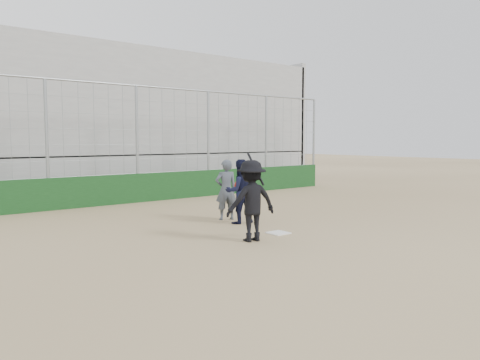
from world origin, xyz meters
TOP-DOWN VIEW (x-y plane):
  - ground at (0.00, 0.00)m, footprint 90.00×90.00m
  - home_plate at (0.00, 0.00)m, footprint 0.44×0.44m
  - backstop at (0.00, 7.00)m, footprint 18.10×0.25m
  - bleachers at (0.00, 11.95)m, footprint 20.25×6.70m
  - batter_at_plate at (-1.00, -0.20)m, footprint 1.24×0.88m
  - catcher_crouched at (0.12, 1.56)m, footprint 0.90×0.75m
  - umpire at (0.19, 2.24)m, footprint 0.69×0.57m

SIDE VIEW (x-z plane):
  - ground at x=0.00m, z-range 0.00..0.00m
  - home_plate at x=0.00m, z-range 0.00..0.02m
  - catcher_crouched at x=0.12m, z-range 0.00..1.13m
  - umpire at x=0.19m, z-range 0.00..1.47m
  - batter_at_plate at x=-1.00m, z-range -0.08..1.82m
  - backstop at x=0.00m, z-range -1.06..2.98m
  - bleachers at x=0.00m, z-range -0.57..6.41m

